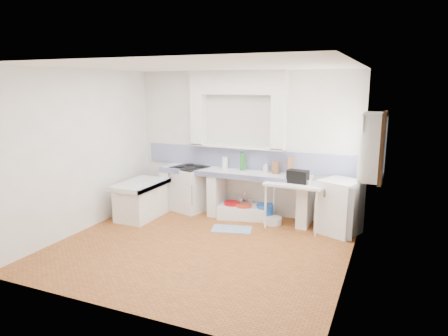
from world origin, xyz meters
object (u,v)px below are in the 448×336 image
at_px(sink, 242,212).
at_px(side_table, 294,205).
at_px(fridge, 340,207).
at_px(stove, 190,189).

bearing_deg(sink, side_table, -22.98).
height_order(sink, side_table, side_table).
relative_size(side_table, fridge, 1.07).
xyz_separation_m(stove, sink, (1.14, -0.04, -0.33)).
height_order(sink, fridge, fridge).
xyz_separation_m(stove, side_table, (2.20, -0.21, -0.02)).
bearing_deg(side_table, sink, 173.29).
distance_m(stove, side_table, 2.21).
bearing_deg(side_table, stove, 177.14).
relative_size(sink, fridge, 0.96).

